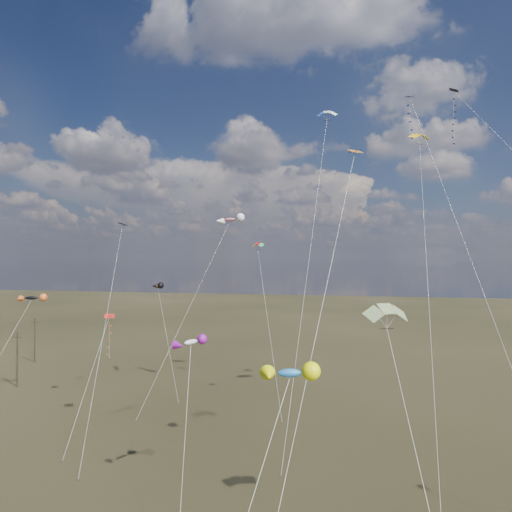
% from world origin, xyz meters
% --- Properties ---
extents(utility_pole_near, '(1.40, 0.20, 8.00)m').
position_xyz_m(utility_pole_near, '(-38.00, 30.00, 4.09)').
color(utility_pole_near, black).
rests_on(utility_pole_near, ground).
extents(utility_pole_far, '(1.40, 0.20, 8.00)m').
position_xyz_m(utility_pole_far, '(-46.00, 44.00, 4.09)').
color(utility_pole_far, black).
rests_on(utility_pole_far, ground).
extents(diamond_black_high, '(20.32, 26.79, 38.00)m').
position_xyz_m(diamond_black_high, '(22.29, 25.53, 32.41)').
color(diamond_black_high, black).
rests_on(diamond_black_high, ground).
extents(diamond_navy_tall, '(8.70, 17.28, 34.89)m').
position_xyz_m(diamond_navy_tall, '(15.90, 18.20, 30.04)').
color(diamond_navy_tall, navy).
rests_on(diamond_navy_tall, ground).
extents(diamond_black_mid, '(3.30, 13.30, 22.83)m').
position_xyz_m(diamond_black_mid, '(-15.08, 16.32, 16.68)').
color(diamond_black_mid, black).
rests_on(diamond_black_mid, ground).
extents(diamond_red_low, '(1.44, 8.96, 12.63)m').
position_xyz_m(diamond_red_low, '(-16.45, 17.63, 9.92)').
color(diamond_red_low, red).
rests_on(diamond_red_low, ground).
extents(diamond_orange_center, '(5.55, 19.34, 26.96)m').
position_xyz_m(diamond_orange_center, '(8.52, 1.86, 19.43)').
color(diamond_orange_center, orange).
rests_on(diamond_orange_center, ground).
extents(parafoil_yellow, '(3.15, 23.91, 33.25)m').
position_xyz_m(parafoil_yellow, '(17.06, 25.92, 32.46)').
color(parafoil_yellow, gold).
rests_on(parafoil_yellow, ground).
extents(parafoil_blue_white, '(4.14, 21.13, 38.21)m').
position_xyz_m(parafoil_blue_white, '(6.47, 31.31, 37.34)').
color(parafoil_blue_white, '#1E4DB6').
rests_on(parafoil_blue_white, ground).
extents(parafoil_striped, '(4.38, 14.06, 16.37)m').
position_xyz_m(parafoil_striped, '(11.76, 1.80, 15.62)').
color(parafoil_striped, '#E6EB06').
rests_on(parafoil_striped, ground).
extents(parafoil_tricolor, '(6.22, 12.11, 21.24)m').
position_xyz_m(parafoil_tricolor, '(-3.26, 34.82, 20.57)').
color(parafoil_tricolor, '#E5A707').
rests_on(parafoil_tricolor, ground).
extents(novelty_black_orange, '(3.51, 12.43, 13.98)m').
position_xyz_m(novelty_black_orange, '(-32.24, 25.56, 13.42)').
color(novelty_black_orange, black).
rests_on(novelty_black_orange, ground).
extents(novelty_orange_black, '(8.06, 9.79, 15.16)m').
position_xyz_m(novelty_orange_black, '(-18.76, 35.87, 14.57)').
color(novelty_orange_black, '#DD5B0E').
rests_on(novelty_orange_black, ground).
extents(novelty_white_purple, '(3.54, 10.92, 12.79)m').
position_xyz_m(novelty_white_purple, '(-2.47, 5.53, 12.31)').
color(novelty_white_purple, white).
rests_on(novelty_white_purple, ground).
extents(novelty_redwhite_stripe, '(10.47, 12.19, 24.56)m').
position_xyz_m(novelty_redwhite_stripe, '(-6.39, 31.13, 23.85)').
color(novelty_redwhite_stripe, red).
rests_on(novelty_redwhite_stripe, ground).
extents(novelty_blue_yellow, '(4.91, 8.29, 14.09)m').
position_xyz_m(novelty_blue_yellow, '(6.84, -7.05, 13.54)').
color(novelty_blue_yellow, '#1E69A9').
rests_on(novelty_blue_yellow, ground).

